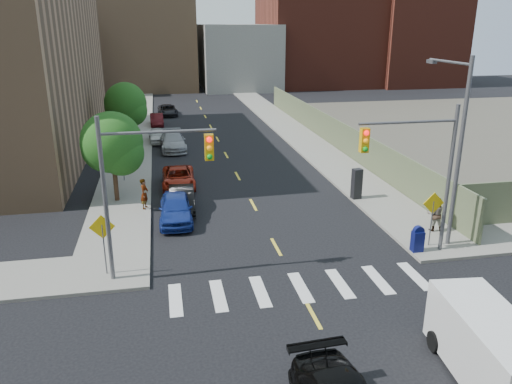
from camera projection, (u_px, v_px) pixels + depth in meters
name	position (u px, v px, depth m)	size (l,w,h in m)	color
ground	(330.00, 347.00, 16.77)	(160.00, 160.00, 0.00)	black
sidewalk_nw	(136.00, 122.00, 53.91)	(3.50, 73.00, 0.15)	gray
sidewalk_ne	(275.00, 117.00, 56.70)	(3.50, 73.00, 0.15)	gray
fence_north	(330.00, 131.00, 44.11)	(0.12, 44.00, 2.50)	#606A4A
gravel_lot	(499.00, 131.00, 49.68)	(36.00, 42.00, 0.06)	#595447
bg_bldg_west	(43.00, 52.00, 75.90)	(14.00, 18.00, 12.00)	#592319
bg_bldg_midwest	(150.00, 41.00, 80.16)	(14.00, 16.00, 15.00)	#8C6B4C
bg_bldg_center	(238.00, 57.00, 81.64)	(12.00, 16.00, 10.00)	gray
bg_bldg_east	(317.00, 37.00, 85.05)	(18.00, 18.00, 16.00)	#592319
bg_bldg_fareast	(410.00, 30.00, 85.75)	(14.00, 16.00, 18.00)	#592319
signal_nw	(143.00, 177.00, 19.80)	(4.59, 0.30, 7.00)	#59595E
signal_ne	(420.00, 161.00, 21.96)	(4.59, 0.30, 7.00)	#59595E
streetlight_ne	(456.00, 139.00, 22.98)	(0.25, 3.70, 9.00)	#59595E
warn_sign_nw	(103.00, 234.00, 20.76)	(1.06, 0.06, 2.83)	#59595E
warn_sign_ne	(433.00, 209.00, 23.47)	(1.06, 0.06, 2.83)	#59595E
warn_sign_midwest	(122.00, 154.00, 33.30)	(1.06, 0.06, 2.83)	#59595E
tree_west_near	(112.00, 146.00, 29.11)	(3.66, 3.64, 5.52)	#332114
tree_west_far	(126.00, 106.00, 43.05)	(3.66, 3.64, 5.52)	#332114
parked_car_blue	(176.00, 208.00, 27.11)	(1.78, 4.43, 1.51)	navy
parked_car_black	(182.00, 199.00, 28.72)	(1.42, 4.07, 1.34)	black
parked_car_red	(178.00, 178.00, 32.87)	(2.10, 4.56, 1.27)	#A02210
parked_car_silver	(173.00, 141.00, 42.37)	(2.07, 5.08, 1.48)	#94959B
parked_car_white	(157.00, 135.00, 45.07)	(1.50, 3.73, 1.27)	silver
parked_car_maroon	(157.00, 120.00, 52.34)	(1.33, 3.81, 1.25)	#400C10
parked_car_grey	(168.00, 110.00, 58.24)	(2.04, 4.42, 1.23)	black
cargo_van	(487.00, 345.00, 14.96)	(2.41, 4.98, 2.20)	white
mailbox	(418.00, 239.00, 23.24)	(0.52, 0.40, 1.27)	#0E1454
payphone	(357.00, 184.00, 30.17)	(0.55, 0.45, 1.85)	black
pedestrian_west	(144.00, 194.00, 28.53)	(0.65, 0.42, 1.77)	gray
pedestrian_east	(435.00, 214.00, 25.49)	(0.87, 0.68, 1.79)	gray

